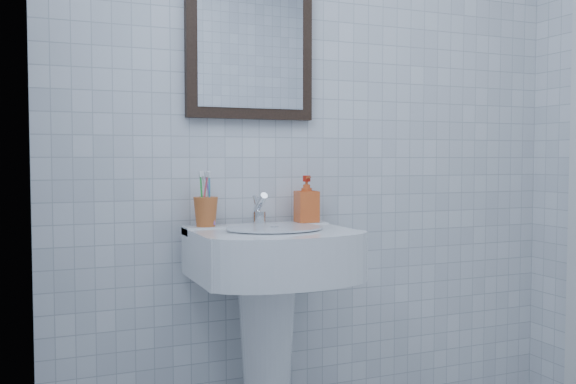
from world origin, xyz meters
name	(u,v)px	position (x,y,z in m)	size (l,w,h in m)	color
wall_back	(323,119)	(0.00, 1.20, 1.25)	(2.20, 0.02, 2.50)	silver
wall_left	(39,61)	(-1.10, 0.00, 1.25)	(0.02, 2.40, 2.50)	silver
washbasin	(269,303)	(-0.32, 0.99, 0.57)	(0.55, 0.40, 0.85)	white
faucet	(259,212)	(-0.32, 1.09, 0.89)	(0.05, 0.11, 0.12)	silver
toothbrush_cup	(206,212)	(-0.52, 1.11, 0.90)	(0.09, 0.09, 0.11)	#BE5C28
soap_dispenser	(307,199)	(-0.11, 1.11, 0.93)	(0.08, 0.08, 0.18)	red
wall_mirror	(250,37)	(-0.32, 1.18, 1.55)	(0.50, 0.04, 0.62)	black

